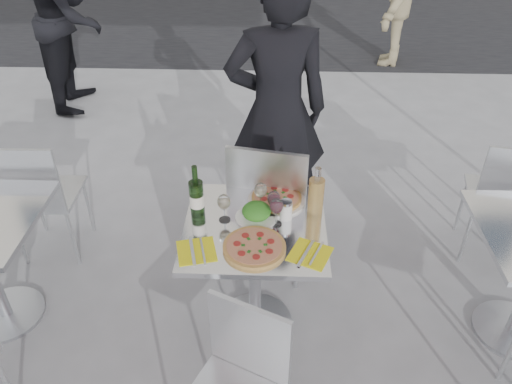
{
  "coord_description": "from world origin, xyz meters",
  "views": [
    {
      "loc": [
        0.08,
        -1.98,
        2.35
      ],
      "look_at": [
        0.0,
        0.15,
        0.85
      ],
      "focal_mm": 35.0,
      "sensor_mm": 36.0,
      "label": 1
    }
  ],
  "objects_px": {
    "woman_diner": "(277,112)",
    "napkin_left": "(196,251)",
    "pedestrian_a": "(67,16)",
    "pizza_far": "(277,199)",
    "side_chair_lfar": "(38,191)",
    "main_table": "(255,256)",
    "chair_far": "(270,200)",
    "wineglass_white_b": "(261,191)",
    "side_chair_rfar": "(507,193)",
    "salad_plate": "(257,212)",
    "pizza_near": "(254,247)",
    "sugar_shaker": "(286,210)",
    "wineglass_red_a": "(276,207)",
    "chair_near": "(239,378)",
    "napkin_right": "(310,254)",
    "carafe": "(316,197)",
    "wineglass_white_a": "(224,203)",
    "wine_bottle": "(197,196)",
    "wineglass_red_b": "(274,199)"
  },
  "relations": [
    {
      "from": "napkin_left",
      "to": "napkin_right",
      "type": "xyz_separation_m",
      "value": [
        0.54,
        0.0,
        0.0
      ]
    },
    {
      "from": "woman_diner",
      "to": "wineglass_red_b",
      "type": "xyz_separation_m",
      "value": [
        -0.01,
        -0.87,
        -0.06
      ]
    },
    {
      "from": "side_chair_lfar",
      "to": "sugar_shaker",
      "type": "height_order",
      "value": "side_chair_lfar"
    },
    {
      "from": "salad_plate",
      "to": "carafe",
      "type": "relative_size",
      "value": 0.76
    },
    {
      "from": "main_table",
      "to": "wineglass_white_a",
      "type": "xyz_separation_m",
      "value": [
        -0.16,
        0.04,
        0.32
      ]
    },
    {
      "from": "woman_diner",
      "to": "sugar_shaker",
      "type": "xyz_separation_m",
      "value": [
        0.05,
        -0.89,
        -0.12
      ]
    },
    {
      "from": "carafe",
      "to": "salad_plate",
      "type": "bearing_deg",
      "value": -173.11
    },
    {
      "from": "woman_diner",
      "to": "wineglass_white_b",
      "type": "bearing_deg",
      "value": 76.48
    },
    {
      "from": "side_chair_rfar",
      "to": "wineglass_white_b",
      "type": "xyz_separation_m",
      "value": [
        -1.53,
        -0.49,
        0.32
      ]
    },
    {
      "from": "woman_diner",
      "to": "napkin_left",
      "type": "bearing_deg",
      "value": 64.23
    },
    {
      "from": "napkin_left",
      "to": "napkin_right",
      "type": "relative_size",
      "value": 0.92
    },
    {
      "from": "pizza_near",
      "to": "wineglass_white_a",
      "type": "relative_size",
      "value": 1.93
    },
    {
      "from": "wineglass_white_b",
      "to": "napkin_right",
      "type": "relative_size",
      "value": 0.66
    },
    {
      "from": "chair_near",
      "to": "napkin_right",
      "type": "distance_m",
      "value": 0.64
    },
    {
      "from": "side_chair_lfar",
      "to": "woman_diner",
      "type": "relative_size",
      "value": 0.49
    },
    {
      "from": "chair_far",
      "to": "pizza_near",
      "type": "bearing_deg",
      "value": 94.73
    },
    {
      "from": "main_table",
      "to": "chair_far",
      "type": "xyz_separation_m",
      "value": [
        0.07,
        0.43,
        0.05
      ]
    },
    {
      "from": "carafe",
      "to": "sugar_shaker",
      "type": "height_order",
      "value": "carafe"
    },
    {
      "from": "wine_bottle",
      "to": "pizza_far",
      "type": "bearing_deg",
      "value": 18.12
    },
    {
      "from": "woman_diner",
      "to": "pizza_far",
      "type": "relative_size",
      "value": 5.93
    },
    {
      "from": "salad_plate",
      "to": "sugar_shaker",
      "type": "height_order",
      "value": "sugar_shaker"
    },
    {
      "from": "wineglass_red_b",
      "to": "pizza_far",
      "type": "bearing_deg",
      "value": 83.68
    },
    {
      "from": "salad_plate",
      "to": "napkin_left",
      "type": "xyz_separation_m",
      "value": [
        -0.28,
        -0.27,
        -0.03
      ]
    },
    {
      "from": "wineglass_white_b",
      "to": "side_chair_rfar",
      "type": "bearing_deg",
      "value": 17.68
    },
    {
      "from": "chair_far",
      "to": "wineglass_red_b",
      "type": "height_order",
      "value": "chair_far"
    },
    {
      "from": "chair_far",
      "to": "side_chair_lfar",
      "type": "distance_m",
      "value": 1.47
    },
    {
      "from": "napkin_right",
      "to": "wineglass_white_b",
      "type": "bearing_deg",
      "value": 148.46
    },
    {
      "from": "salad_plate",
      "to": "napkin_right",
      "type": "relative_size",
      "value": 0.93
    },
    {
      "from": "side_chair_rfar",
      "to": "pizza_near",
      "type": "bearing_deg",
      "value": 39.46
    },
    {
      "from": "pizza_far",
      "to": "side_chair_rfar",
      "type": "bearing_deg",
      "value": 16.24
    },
    {
      "from": "sugar_shaker",
      "to": "wineglass_red_a",
      "type": "bearing_deg",
      "value": -133.97
    },
    {
      "from": "wineglass_white_a",
      "to": "sugar_shaker",
      "type": "bearing_deg",
      "value": 5.03
    },
    {
      "from": "pedestrian_a",
      "to": "sugar_shaker",
      "type": "bearing_deg",
      "value": -148.65
    },
    {
      "from": "pizza_near",
      "to": "salad_plate",
      "type": "height_order",
      "value": "salad_plate"
    },
    {
      "from": "wineglass_red_b",
      "to": "salad_plate",
      "type": "bearing_deg",
      "value": -168.66
    },
    {
      "from": "pedestrian_a",
      "to": "pizza_far",
      "type": "distance_m",
      "value": 3.52
    },
    {
      "from": "carafe",
      "to": "chair_near",
      "type": "bearing_deg",
      "value": -113.41
    },
    {
      "from": "side_chair_rfar",
      "to": "side_chair_lfar",
      "type": "bearing_deg",
      "value": 13.51
    },
    {
      "from": "pedestrian_a",
      "to": "wineglass_red_b",
      "type": "relative_size",
      "value": 11.76
    },
    {
      "from": "main_table",
      "to": "woman_diner",
      "type": "height_order",
      "value": "woman_diner"
    },
    {
      "from": "main_table",
      "to": "pizza_far",
      "type": "height_order",
      "value": "pizza_far"
    },
    {
      "from": "side_chair_lfar",
      "to": "wineglass_white_b",
      "type": "distance_m",
      "value": 1.51
    },
    {
      "from": "pizza_near",
      "to": "wineglass_white_b",
      "type": "bearing_deg",
      "value": 86.6
    },
    {
      "from": "main_table",
      "to": "wineglass_white_b",
      "type": "height_order",
      "value": "wineglass_white_b"
    },
    {
      "from": "salad_plate",
      "to": "sugar_shaker",
      "type": "relative_size",
      "value": 2.06
    },
    {
      "from": "woman_diner",
      "to": "carafe",
      "type": "height_order",
      "value": "woman_diner"
    },
    {
      "from": "pizza_near",
      "to": "napkin_left",
      "type": "xyz_separation_m",
      "value": [
        -0.28,
        -0.03,
        -0.01
      ]
    },
    {
      "from": "side_chair_lfar",
      "to": "carafe",
      "type": "distance_m",
      "value": 1.79
    },
    {
      "from": "sugar_shaker",
      "to": "napkin_left",
      "type": "relative_size",
      "value": 0.49
    },
    {
      "from": "chair_near",
      "to": "pedestrian_a",
      "type": "distance_m",
      "value": 4.24
    }
  ]
}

